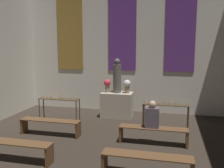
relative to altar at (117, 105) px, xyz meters
name	(u,v)px	position (x,y,z in m)	size (l,w,h in m)	color
wall_back	(123,46)	(0.00, 0.99, 2.15)	(8.06, 0.16, 5.16)	silver
altar	(117,105)	(0.00, 0.00, 0.00)	(1.14, 0.66, 0.91)	#ADA38E
statue	(117,77)	(0.00, 0.00, 1.03)	(0.30, 0.30, 1.25)	#5B5651
flower_vase_left	(107,85)	(-0.37, 0.00, 0.74)	(0.26, 0.26, 0.48)	#937A5B
flower_vase_right	(127,85)	(0.37, 0.00, 0.74)	(0.26, 0.26, 0.48)	#937A5B
candle_rack_left	(59,102)	(-1.78, -1.13, 0.26)	(1.41, 0.36, 1.03)	#473823
candle_rack_right	(166,108)	(1.78, -1.13, 0.26)	(1.41, 0.36, 1.02)	#473823
pew_third_left	(14,147)	(-1.50, -4.09, -0.13)	(1.81, 0.36, 0.46)	brown
pew_third_right	(147,161)	(1.50, -4.09, -0.13)	(1.81, 0.36, 0.46)	brown
pew_back_left	(50,124)	(-1.50, -2.34, -0.13)	(1.81, 0.36, 0.46)	brown
pew_back_right	(153,132)	(1.50, -2.34, -0.13)	(1.81, 0.36, 0.46)	brown
person_seated	(152,116)	(1.46, -2.34, 0.32)	(0.36, 0.24, 0.73)	#564C56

